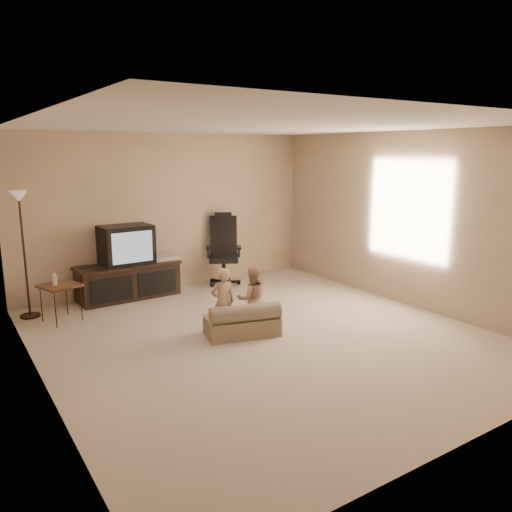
# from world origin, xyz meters

# --- Properties ---
(floor) EXTENTS (5.50, 5.50, 0.00)m
(floor) POSITION_xyz_m (0.00, 0.00, 0.00)
(floor) COLOR beige
(floor) RESTS_ON ground
(room_shell) EXTENTS (5.50, 5.50, 5.50)m
(room_shell) POSITION_xyz_m (0.00, 0.00, 1.52)
(room_shell) COLOR silver
(room_shell) RESTS_ON floor
(tv_stand) EXTENTS (1.59, 0.63, 1.12)m
(tv_stand) POSITION_xyz_m (-0.82, 2.49, 0.47)
(tv_stand) COLOR black
(tv_stand) RESTS_ON floor
(office_chair) EXTENTS (0.75, 0.76, 1.20)m
(office_chair) POSITION_xyz_m (0.81, 2.42, 0.43)
(office_chair) COLOR black
(office_chair) RESTS_ON floor
(side_table) EXTENTS (0.56, 0.56, 0.68)m
(side_table) POSITION_xyz_m (-1.94, 1.91, 0.48)
(side_table) COLOR brown
(side_table) RESTS_ON floor
(floor_lamp) EXTENTS (0.27, 0.27, 1.72)m
(floor_lamp) POSITION_xyz_m (-2.27, 2.34, 1.25)
(floor_lamp) COLOR black
(floor_lamp) RESTS_ON floor
(child_sofa) EXTENTS (0.97, 0.70, 0.43)m
(child_sofa) POSITION_xyz_m (-0.20, 0.15, 0.17)
(child_sofa) COLOR gray
(child_sofa) RESTS_ON floor
(toddler_left) EXTENTS (0.34, 0.27, 0.85)m
(toddler_left) POSITION_xyz_m (-0.40, 0.29, 0.42)
(toddler_left) COLOR tan
(toddler_left) RESTS_ON floor
(toddler_right) EXTENTS (0.45, 0.34, 0.82)m
(toddler_right) POSITION_xyz_m (0.00, 0.26, 0.41)
(toddler_right) COLOR tan
(toddler_right) RESTS_ON floor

